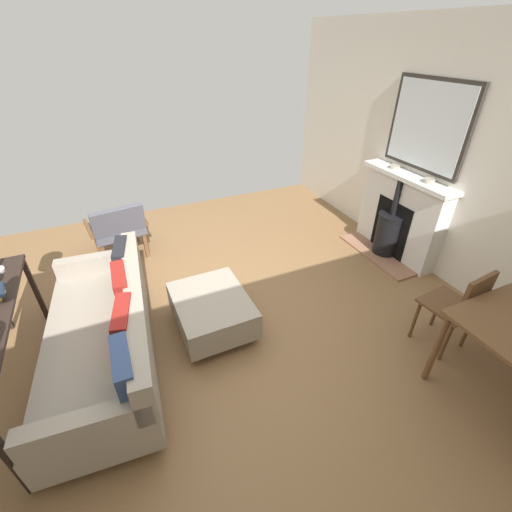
{
  "coord_description": "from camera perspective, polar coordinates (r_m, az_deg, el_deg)",
  "views": [
    {
      "loc": [
        0.6,
        2.59,
        2.47
      ],
      "look_at": [
        -0.51,
        0.11,
        0.7
      ],
      "focal_mm": 23.99,
      "sensor_mm": 36.0,
      "label": 1
    }
  ],
  "objects": [
    {
      "name": "ground_plane",
      "position": [
        3.63,
        -8.21,
        -10.22
      ],
      "size": [
        5.64,
        5.67,
        0.01
      ],
      "primitive_type": "cube",
      "color": "olive"
    },
    {
      "name": "dining_chair_near_fireplace",
      "position": [
        3.43,
        30.84,
        -7.02
      ],
      "size": [
        0.44,
        0.44,
        0.87
      ],
      "color": "brown",
      "rests_on": "ground"
    },
    {
      "name": "mirror_over_mantel",
      "position": [
        4.44,
        26.75,
        18.81
      ],
      "size": [
        0.04,
        1.05,
        0.97
      ],
      "color": "#2D2823"
    },
    {
      "name": "armchair_accent",
      "position": [
        4.59,
        -22.05,
        4.55
      ],
      "size": [
        0.75,
        0.68,
        0.78
      ],
      "color": "brown",
      "rests_on": "ground"
    },
    {
      "name": "mantel_bowl_near",
      "position": [
        4.67,
        22.12,
        13.64
      ],
      "size": [
        0.12,
        0.12,
        0.04
      ],
      "color": "#9E9384",
      "rests_on": "fireplace"
    },
    {
      "name": "ottoman",
      "position": [
        3.37,
        -7.36,
        -8.85
      ],
      "size": [
        0.69,
        0.85,
        0.37
      ],
      "color": "#B2B2B7",
      "rests_on": "ground"
    },
    {
      "name": "sofa",
      "position": [
        3.19,
        -23.44,
        -11.92
      ],
      "size": [
        0.99,
        2.01,
        0.79
      ],
      "color": "#B2B2B7",
      "rests_on": "ground"
    },
    {
      "name": "wall_left",
      "position": [
        4.43,
        28.76,
        14.43
      ],
      "size": [
        0.12,
        5.67,
        2.67
      ],
      "primitive_type": "cube",
      "color": "silver",
      "rests_on": "ground"
    },
    {
      "name": "fireplace",
      "position": [
        4.71,
        22.44,
        5.64
      ],
      "size": [
        0.52,
        1.28,
        1.07
      ],
      "color": "#93664C",
      "rests_on": "ground"
    },
    {
      "name": "mantel_bowl_far",
      "position": [
        4.34,
        26.89,
        11.16
      ],
      "size": [
        0.12,
        0.12,
        0.05
      ],
      "color": "#9E9384",
      "rests_on": "fireplace"
    }
  ]
}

